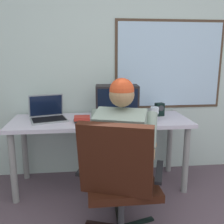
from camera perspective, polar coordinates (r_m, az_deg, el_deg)
wall_rear at (r=3.02m, az=2.61°, el=10.38°), size 4.80×0.08×2.58m
desk at (r=2.72m, az=-2.55°, el=-3.49°), size 1.85×0.65×0.75m
office_chair at (r=1.96m, az=1.54°, el=-13.91°), size 0.72×0.68×0.98m
person_seated at (r=2.16m, az=2.72°, el=-8.26°), size 0.67×0.90×1.24m
crt_monitor at (r=2.70m, az=1.12°, el=2.85°), size 0.46×0.28×0.35m
laptop at (r=2.76m, az=-14.14°, el=-0.22°), size 0.43×0.40×0.25m
wine_glass at (r=2.62m, az=9.44°, el=0.19°), size 0.09×0.09×0.15m
desk_speaker at (r=2.88m, az=10.53°, el=0.58°), size 0.10×0.09×0.14m
book_stack at (r=2.60m, az=-6.76°, el=-1.54°), size 0.17×0.14×0.05m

